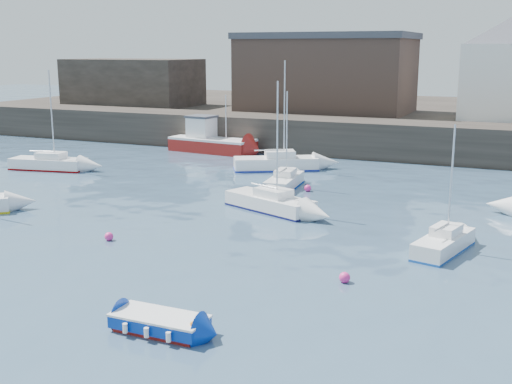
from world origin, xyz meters
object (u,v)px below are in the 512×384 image
at_px(fishing_boat, 210,141).
at_px(sailboat_f, 284,181).
at_px(sailboat_b, 270,202).
at_px(buoy_near, 109,240).
at_px(buoy_mid, 344,282).
at_px(buoy_far, 308,191).
at_px(blue_dinghy, 160,322).
at_px(sailboat_c, 444,243).
at_px(sailboat_e, 49,163).
at_px(sailboat_h, 276,163).

bearing_deg(fishing_boat, sailboat_f, -45.06).
distance_m(sailboat_b, buoy_near, 9.71).
distance_m(fishing_boat, buoy_mid, 33.41).
bearing_deg(sailboat_b, buoy_near, -119.68).
bearing_deg(buoy_far, blue_dinghy, -83.38).
bearing_deg(fishing_boat, sailboat_c, -42.90).
distance_m(blue_dinghy, buoy_mid, 7.94).
height_order(sailboat_e, buoy_mid, sailboat_e).
xyz_separation_m(sailboat_e, buoy_near, (15.28, -13.32, -0.48)).
relative_size(sailboat_f, buoy_mid, 14.22).
height_order(sailboat_b, sailboat_c, sailboat_b).
xyz_separation_m(sailboat_f, sailboat_h, (-2.92, 5.83, 0.09)).
height_order(blue_dinghy, buoy_near, blue_dinghy).
bearing_deg(buoy_mid, fishing_boat, 126.67).
height_order(sailboat_h, buoy_near, sailboat_h).
bearing_deg(sailboat_h, buoy_near, -91.33).
distance_m(blue_dinghy, buoy_near, 10.83).
height_order(sailboat_e, sailboat_f, sailboat_e).
height_order(sailboat_b, sailboat_e, sailboat_e).
height_order(fishing_boat, buoy_near, fishing_boat).
relative_size(sailboat_b, buoy_mid, 16.45).
bearing_deg(buoy_mid, sailboat_c, 61.24).
bearing_deg(sailboat_b, fishing_boat, 126.61).
height_order(blue_dinghy, buoy_mid, blue_dinghy).
bearing_deg(fishing_boat, buoy_far, -41.86).
relative_size(fishing_boat, buoy_far, 17.70).
xyz_separation_m(fishing_boat, sailboat_f, (11.52, -11.55, -0.54)).
bearing_deg(buoy_mid, sailboat_f, 118.93).
xyz_separation_m(sailboat_h, buoy_near, (-0.47, -20.13, -0.53)).
distance_m(fishing_boat, sailboat_c, 31.33).
xyz_separation_m(sailboat_h, buoy_mid, (11.35, -21.08, -0.53)).
relative_size(sailboat_e, buoy_near, 17.75).
xyz_separation_m(sailboat_b, sailboat_c, (10.01, -3.91, -0.03)).
height_order(fishing_boat, sailboat_b, sailboat_b).
relative_size(blue_dinghy, fishing_boat, 0.40).
bearing_deg(sailboat_f, fishing_boat, 134.94).
bearing_deg(sailboat_b, sailboat_c, -21.34).
bearing_deg(fishing_boat, buoy_mid, -53.33).
height_order(fishing_boat, buoy_mid, fishing_boat).
bearing_deg(sailboat_c, sailboat_h, 132.59).
xyz_separation_m(sailboat_c, sailboat_f, (-11.42, 9.78, 0.00)).
bearing_deg(buoy_near, sailboat_e, 138.93).
distance_m(sailboat_b, sailboat_h, 12.48).
distance_m(buoy_near, buoy_mid, 11.85).
height_order(blue_dinghy, sailboat_e, sailboat_e).
bearing_deg(sailboat_h, sailboat_b, -69.66).
height_order(fishing_boat, sailboat_c, sailboat_c).
bearing_deg(buoy_far, fishing_boat, 138.14).
distance_m(sailboat_b, buoy_mid, 11.72).
bearing_deg(sailboat_c, buoy_mid, -118.76).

